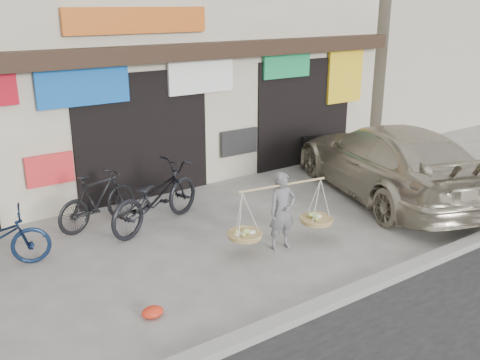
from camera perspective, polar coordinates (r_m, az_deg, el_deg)
ground at (r=9.02m, az=-0.21°, el=-8.12°), size 70.00×70.00×0.00m
kerb at (r=7.64m, az=8.61°, el=-13.13°), size 70.00×0.25×0.12m
shophouse_block at (r=13.85m, az=-16.11°, el=15.31°), size 14.00×6.32×7.00m
neighbor_east at (r=22.67m, az=18.75°, el=15.38°), size 12.00×7.00×6.40m
street_vendor at (r=9.09m, az=4.51°, el=-3.70°), size 1.97×0.77×1.37m
bike_1 at (r=10.35m, az=-14.92°, el=-2.02°), size 1.82×0.97×1.05m
bike_2 at (r=10.09m, az=-9.01°, el=-1.76°), size 2.38×1.54×1.18m
suv at (r=11.98m, az=15.42°, el=2.00°), size 3.71×5.81×1.57m
red_bag at (r=7.50m, az=-9.31°, el=-13.73°), size 0.31×0.25×0.14m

